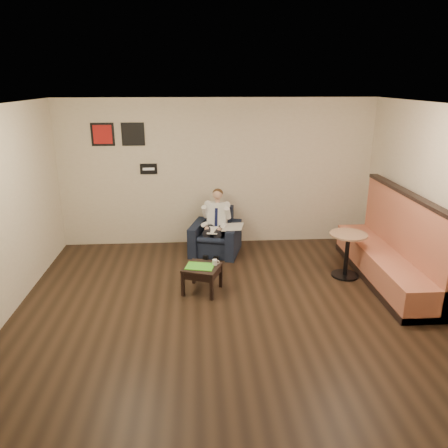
{
  "coord_description": "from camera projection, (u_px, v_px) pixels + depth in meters",
  "views": [
    {
      "loc": [
        -0.41,
        -5.24,
        3.09
      ],
      "look_at": [
        0.01,
        1.2,
        0.96
      ],
      "focal_mm": 35.0,
      "sensor_mm": 36.0,
      "label": 1
    }
  ],
  "objects": [
    {
      "name": "side_table",
      "position": [
        202.0,
        279.0,
        6.66
      ],
      "size": [
        0.66,
        0.66,
        0.41
      ],
      "primitive_type": "cube",
      "rotation": [
        0.0,
        0.0,
        -0.37
      ],
      "color": "black",
      "rests_on": "ground"
    },
    {
      "name": "lap_papers",
      "position": [
        213.0,
        230.0,
        7.9
      ],
      "size": [
        0.24,
        0.3,
        0.01
      ],
      "primitive_type": "cube",
      "rotation": [
        0.0,
        0.0,
        -0.2
      ],
      "color": "white",
      "rests_on": "seated_man"
    },
    {
      "name": "wall_front",
      "position": [
        267.0,
        370.0,
        2.68
      ],
      "size": [
        6.0,
        0.02,
        2.8
      ],
      "primitive_type": "cube",
      "color": "beige",
      "rests_on": "ground"
    },
    {
      "name": "ground",
      "position": [
        229.0,
        318.0,
        5.96
      ],
      "size": [
        6.0,
        6.0,
        0.0
      ],
      "primitive_type": "plane",
      "color": "black",
      "rests_on": "ground"
    },
    {
      "name": "ceiling",
      "position": [
        230.0,
        107.0,
        5.09
      ],
      "size": [
        6.0,
        6.0,
        0.02
      ],
      "primitive_type": "cube",
      "color": "white",
      "rests_on": "wall_back"
    },
    {
      "name": "wall_back",
      "position": [
        217.0,
        173.0,
        8.37
      ],
      "size": [
        6.0,
        0.02,
        2.8
      ],
      "primitive_type": "cube",
      "color": "beige",
      "rests_on": "ground"
    },
    {
      "name": "seating_sign",
      "position": [
        149.0,
        169.0,
        8.24
      ],
      "size": [
        0.32,
        0.02,
        0.2
      ],
      "primitive_type": "cube",
      "color": "black",
      "rests_on": "wall_back"
    },
    {
      "name": "cafe_table",
      "position": [
        347.0,
        255.0,
        7.13
      ],
      "size": [
        0.7,
        0.7,
        0.75
      ],
      "primitive_type": "cylinder",
      "rotation": [
        0.0,
        0.0,
        0.19
      ],
      "color": "#9F7556",
      "rests_on": "ground"
    },
    {
      "name": "newspaper",
      "position": [
        233.0,
        227.0,
        7.92
      ],
      "size": [
        0.45,
        0.52,
        0.01
      ],
      "primitive_type": "cube",
      "rotation": [
        0.0,
        0.0,
        -0.22
      ],
      "color": "silver",
      "rests_on": "armchair"
    },
    {
      "name": "coffee_mug",
      "position": [
        215.0,
        262.0,
        6.64
      ],
      "size": [
        0.1,
        0.1,
        0.09
      ],
      "primitive_type": "cylinder",
      "rotation": [
        0.0,
        0.0,
        -0.37
      ],
      "color": "white",
      "rests_on": "side_table"
    },
    {
      "name": "seated_man",
      "position": [
        214.0,
        226.0,
        7.96
      ],
      "size": [
        0.73,
        0.92,
        1.13
      ],
      "primitive_type": null,
      "rotation": [
        0.0,
        0.0,
        -0.27
      ],
      "color": "white",
      "rests_on": "armchair"
    },
    {
      "name": "green_folder",
      "position": [
        200.0,
        266.0,
        6.59
      ],
      "size": [
        0.47,
        0.38,
        0.01
      ],
      "primitive_type": "cube",
      "rotation": [
        0.0,
        0.0,
        -0.23
      ],
      "color": "#49CC28",
      "rests_on": "side_table"
    },
    {
      "name": "art_print_left",
      "position": [
        103.0,
        134.0,
        7.99
      ],
      "size": [
        0.42,
        0.03,
        0.42
      ],
      "primitive_type": "cube",
      "color": "#B21715",
      "rests_on": "wall_back"
    },
    {
      "name": "smartphone",
      "position": [
        208.0,
        263.0,
        6.72
      ],
      "size": [
        0.14,
        0.12,
        0.01
      ],
      "primitive_type": "cube",
      "rotation": [
        0.0,
        0.0,
        -0.54
      ],
      "color": "black",
      "rests_on": "side_table"
    },
    {
      "name": "art_print_right",
      "position": [
        133.0,
        134.0,
        8.02
      ],
      "size": [
        0.42,
        0.03,
        0.42
      ],
      "primitive_type": "cube",
      "color": "black",
      "rests_on": "wall_back"
    },
    {
      "name": "banquette",
      "position": [
        387.0,
        238.0,
        6.89
      ],
      "size": [
        0.67,
        2.8,
        1.43
      ],
      "primitive_type": "cube",
      "color": "#B36045",
      "rests_on": "ground"
    },
    {
      "name": "armchair",
      "position": [
        215.0,
        232.0,
        8.11
      ],
      "size": [
        1.05,
        1.05,
        0.83
      ],
      "primitive_type": "cube",
      "rotation": [
        0.0,
        0.0,
        -0.27
      ],
      "color": "black",
      "rests_on": "ground"
    }
  ]
}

